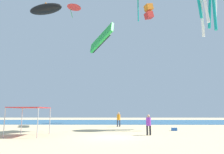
{
  "coord_description": "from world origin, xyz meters",
  "views": [
    {
      "loc": [
        0.25,
        -17.37,
        1.99
      ],
      "look_at": [
        -0.08,
        8.95,
        6.25
      ],
      "focal_mm": 34.41,
      "sensor_mm": 36.0,
      "label": 1
    }
  ],
  "objects": [
    {
      "name": "person_leftmost",
      "position": [
        0.76,
        11.7,
        1.12
      ],
      "size": [
        0.47,
        0.45,
        1.91
      ],
      "rotation": [
        0.0,
        0.0,
        3.63
      ],
      "color": "#33384C",
      "rests_on": "ground"
    },
    {
      "name": "kite_parafoil_green",
      "position": [
        -1.75,
        13.82,
        12.94
      ],
      "size": [
        3.83,
        5.29,
        3.68
      ],
      "rotation": [
        0.0,
        0.0,
        2.24
      ],
      "color": "green"
    },
    {
      "name": "ocean_strip",
      "position": [
        0.0,
        25.94,
        0.01
      ],
      "size": [
        110.0,
        19.58,
        0.03
      ],
      "primitive_type": "cube",
      "color": "#28608C",
      "rests_on": "ground"
    },
    {
      "name": "kite_box_orange",
      "position": [
        6.94,
        22.01,
        21.32
      ],
      "size": [
        1.95,
        1.81,
        3.08
      ],
      "rotation": [
        0.0,
        0.0,
        5.09
      ],
      "color": "orange"
    },
    {
      "name": "kite_inflatable_black",
      "position": [
        -13.72,
        23.04,
        22.51
      ],
      "size": [
        7.77,
        4.56,
        2.93
      ],
      "rotation": [
        0.0,
        0.0,
        5.99
      ],
      "color": "black"
    },
    {
      "name": "ground",
      "position": [
        0.0,
        0.0,
        -0.05
      ],
      "size": [
        110.0,
        110.0,
        0.1
      ],
      "primitive_type": "cube",
      "color": "#D1BA8C"
    },
    {
      "name": "cooler_box",
      "position": [
        6.5,
        5.84,
        0.18
      ],
      "size": [
        0.57,
        0.37,
        0.35
      ],
      "color": "blue",
      "rests_on": "ground"
    },
    {
      "name": "canopy_tent",
      "position": [
        -6.92,
        0.83,
        2.23
      ],
      "size": [
        2.64,
        3.18,
        2.35
      ],
      "color": "#B2B2B7",
      "rests_on": "ground"
    },
    {
      "name": "person_near_tent",
      "position": [
        3.15,
        1.48,
        1.02
      ],
      "size": [
        0.43,
        0.41,
        1.74
      ],
      "rotation": [
        0.0,
        0.0,
        3.63
      ],
      "color": "black",
      "rests_on": "ground"
    },
    {
      "name": "kite_delta_red",
      "position": [
        -7.67,
        21.81,
        22.41
      ],
      "size": [
        3.86,
        3.85,
        2.27
      ],
      "rotation": [
        0.0,
        0.0,
        5.41
      ],
      "color": "red"
    }
  ]
}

